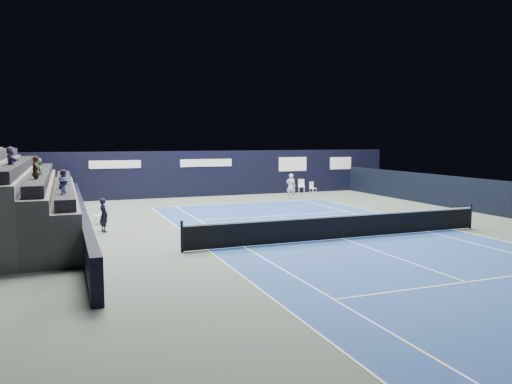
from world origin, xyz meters
TOP-DOWN VIEW (x-y plane):
  - ground at (0.00, 2.00)m, footprint 48.00×48.00m
  - court_surface at (0.00, 0.00)m, footprint 10.97×23.77m
  - enclosure_wall_right at (10.50, 6.00)m, footprint 0.30×22.00m
  - folding_chair_back_a at (6.04, 15.84)m, footprint 0.56×0.58m
  - folding_chair_back_b at (6.54, 15.08)m, footprint 0.46×0.45m
  - line_judge_chair at (-8.67, 7.21)m, footprint 0.40×0.39m
  - line_judge at (-8.60, 4.98)m, footprint 0.51×0.61m
  - court_markings at (0.00, 0.00)m, footprint 11.03×23.83m
  - tennis_net at (0.00, 0.00)m, footprint 12.90×0.10m
  - back_sponsor_wall at (0.01, 16.50)m, footprint 26.00×0.63m
  - side_barrier_left at (-9.50, 5.97)m, footprint 0.33×22.00m
  - tennis_player at (3.75, 12.75)m, footprint 0.72×0.92m

SIDE VIEW (x-z plane):
  - ground at x=0.00m, z-range 0.00..0.00m
  - court_surface at x=0.00m, z-range 0.00..0.01m
  - court_markings at x=0.00m, z-range 0.01..0.01m
  - line_judge_chair at x=-8.67m, z-range 0.06..0.89m
  - folding_chair_back_b at x=6.54m, z-range 0.06..0.92m
  - tennis_net at x=0.00m, z-range -0.04..1.06m
  - side_barrier_left at x=-9.50m, z-range 0.00..1.20m
  - folding_chair_back_a at x=6.04m, z-range 0.17..1.18m
  - line_judge at x=-8.60m, z-range 0.00..1.43m
  - tennis_player at x=3.75m, z-range 0.00..1.67m
  - enclosure_wall_right at x=10.50m, z-range 0.00..1.80m
  - back_sponsor_wall at x=0.01m, z-range 0.00..3.10m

